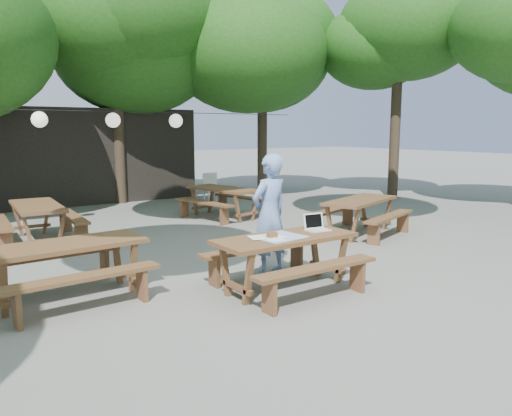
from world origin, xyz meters
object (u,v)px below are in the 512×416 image
at_px(picnic_table_nw, 66,270).
at_px(woman, 269,215).
at_px(main_picnic_table, 285,262).
at_px(plastic_chair, 212,195).

relative_size(picnic_table_nw, woman, 1.11).
bearing_deg(main_picnic_table, woman, 70.22).
height_order(picnic_table_nw, woman, woman).
xyz_separation_m(main_picnic_table, picnic_table_nw, (-2.59, 1.31, 0.00)).
relative_size(picnic_table_nw, plastic_chair, 2.26).
xyz_separation_m(picnic_table_nw, woman, (2.84, -0.59, 0.53)).
relative_size(woman, plastic_chair, 2.05).
relative_size(main_picnic_table, woman, 1.09).
distance_m(picnic_table_nw, plastic_chair, 8.52).
distance_m(main_picnic_table, woman, 0.93).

